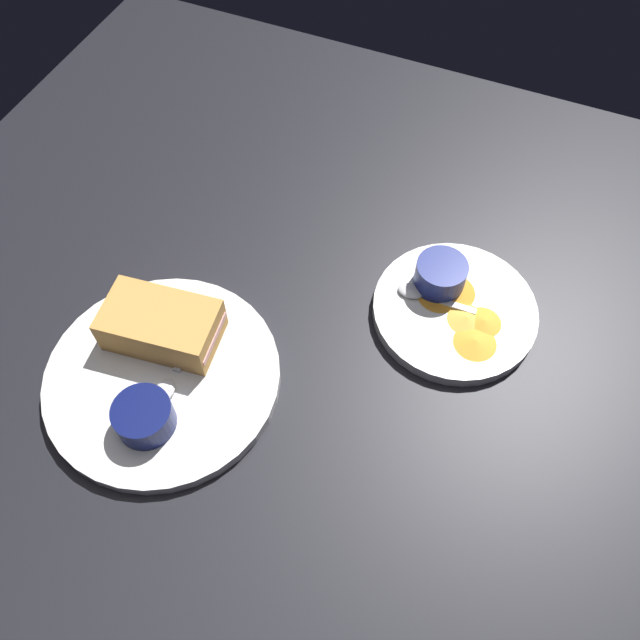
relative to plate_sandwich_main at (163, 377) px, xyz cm
name	(u,v)px	position (x,y,z in cm)	size (l,w,h in cm)	color
ground_plane	(282,329)	(9.07, 12.59, -2.30)	(110.00, 110.00, 3.00)	black
plate_sandwich_main	(163,377)	(0.00, 0.00, 0.00)	(26.96, 26.96, 1.60)	silver
sandwich_half_near	(162,325)	(-2.18, 4.63, 3.20)	(14.03, 9.17, 4.80)	#C68C42
ramekin_dark_sauce	(144,416)	(1.69, -5.82, 2.67)	(6.41, 6.41, 3.47)	#0C144C
spoon_by_dark_ramekin	(170,381)	(1.49, -0.56, 1.16)	(2.32, 9.90, 0.80)	silver
plate_chips_companion	(454,311)	(28.18, 21.99, 0.00)	(20.01, 20.01, 1.60)	silver
ramekin_light_gravy	(441,274)	(25.18, 24.49, 2.82)	(6.28, 6.28, 3.76)	navy
spoon_by_gravy_ramekin	(421,294)	(23.74, 21.88, 1.16)	(9.88, 2.28, 0.80)	silver
plantain_chip_scatter	(461,310)	(28.90, 21.58, 1.10)	(13.16, 13.53, 0.60)	gold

